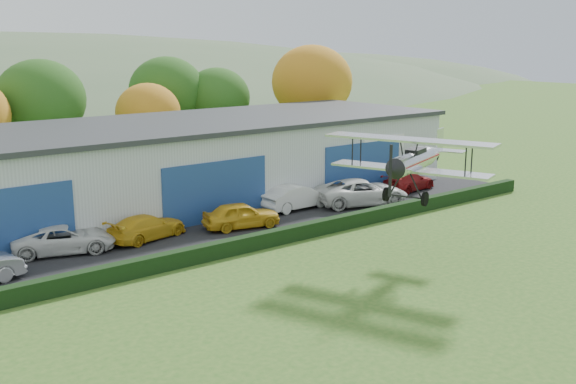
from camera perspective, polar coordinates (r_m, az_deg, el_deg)
apron at (r=38.10m, az=-7.78°, el=-3.26°), size 48.00×9.00×0.05m
hedge at (r=34.11m, az=-3.64°, el=-4.40°), size 46.00×0.60×0.80m
hangar at (r=44.41m, az=-10.30°, el=2.40°), size 40.60×12.60×5.30m
tree_belt at (r=54.02m, az=-20.81°, el=6.73°), size 75.70×13.22×10.12m
car_2 at (r=35.48m, az=-18.39°, el=-3.78°), size 5.48×3.77×1.39m
car_3 at (r=36.72m, az=-11.84°, el=-2.91°), size 4.88×2.89×1.33m
car_4 at (r=38.16m, az=-3.97°, el=-1.95°), size 4.65×2.72×1.48m
car_5 at (r=42.39m, az=0.72°, el=-0.39°), size 4.83×1.77×1.58m
car_6 at (r=43.73m, az=6.25°, el=0.01°), size 6.61×4.70×1.67m
car_7 at (r=48.45m, az=10.15°, el=0.91°), size 4.77×2.42×1.33m
biplane at (r=32.36m, az=10.79°, el=2.83°), size 7.05×7.93×3.00m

